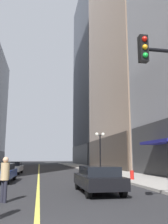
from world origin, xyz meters
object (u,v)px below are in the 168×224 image
car_blue (0,172)px  fire_hydrant_right (132,176)px  pedestrian_in_tan_trench (5,175)px  street_lamp_right_mid (100,143)px  car_black (98,178)px  car_white (13,167)px

car_blue → fire_hydrant_right: car_blue is taller
car_blue → fire_hydrant_right: bearing=-7.3°
car_blue → pedestrian_in_tan_trench: size_ratio=2.67×
pedestrian_in_tan_trench → street_lamp_right_mid: bearing=62.9°
street_lamp_right_mid → fire_hydrant_right: street_lamp_right_mid is taller
car_blue → car_black: bearing=-49.7°
car_white → pedestrian_in_tan_trench: 17.83m
car_black → car_white: 16.92m
car_black → car_blue: same height
car_blue → car_white: size_ratio=1.08×
pedestrian_in_tan_trench → fire_hydrant_right: bearing=41.9°
car_white → car_blue: bearing=-89.6°
street_lamp_right_mid → car_white: bearing=164.0°
car_black → street_lamp_right_mid: size_ratio=0.98×
car_black → car_white: bearing=110.0°
pedestrian_in_tan_trench → car_black: bearing=23.5°
pedestrian_in_tan_trench → fire_hydrant_right: pedestrian_in_tan_trench is taller
pedestrian_in_tan_trench → street_lamp_right_mid: (7.73, 15.11, 2.22)m
fire_hydrant_right → pedestrian_in_tan_trench: bearing=-138.1°
car_white → fire_hydrant_right: bearing=-46.7°
car_white → pedestrian_in_tan_trench: (1.53, -17.76, 0.32)m
car_black → car_blue: 8.87m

